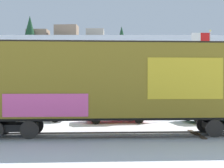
# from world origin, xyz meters

# --- Properties ---
(ground_plane) EXTENTS (260.00, 260.00, 0.00)m
(ground_plane) POSITION_xyz_m (0.00, 0.00, 0.00)
(ground_plane) COLOR silver
(track) EXTENTS (60.00, 4.63, 0.08)m
(track) POSITION_xyz_m (-0.54, -0.08, 0.04)
(track) COLOR #4C4742
(track) RESTS_ON ground_plane
(freight_car) EXTENTS (17.05, 3.66, 5.02)m
(freight_car) POSITION_xyz_m (0.97, -0.00, 2.86)
(freight_car) COLOR olive
(freight_car) RESTS_ON ground_plane
(flagpole) EXTENTS (1.69, 0.18, 7.30)m
(flagpole) POSITION_xyz_m (8.46, 9.84, 4.88)
(flagpole) COLOR silver
(flagpole) RESTS_ON ground_plane
(hillside) EXTENTS (128.34, 31.78, 17.86)m
(hillside) POSITION_xyz_m (-0.05, 65.06, 6.48)
(hillside) COLOR silver
(hillside) RESTS_ON ground_plane
(parked_car_white) EXTENTS (4.39, 1.97, 1.51)m
(parked_car_white) POSITION_xyz_m (-5.05, 5.97, 0.77)
(parked_car_white) COLOR silver
(parked_car_white) RESTS_ON ground_plane
(parked_car_red) EXTENTS (4.56, 2.41, 1.74)m
(parked_car_red) POSITION_xyz_m (0.66, 5.26, 0.87)
(parked_car_red) COLOR #B21E1E
(parked_car_red) RESTS_ON ground_plane
(parked_car_green) EXTENTS (4.65, 2.66, 1.59)m
(parked_car_green) POSITION_xyz_m (7.57, 5.44, 0.82)
(parked_car_green) COLOR #1E5933
(parked_car_green) RESTS_ON ground_plane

